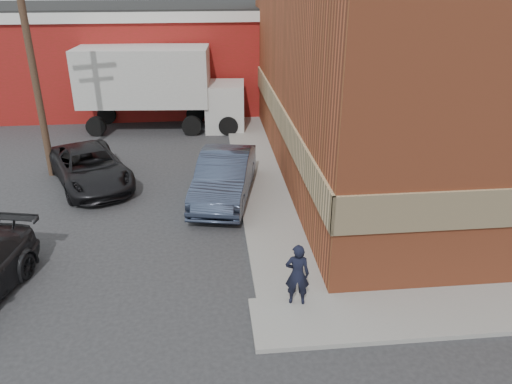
{
  "coord_description": "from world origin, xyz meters",
  "views": [
    {
      "loc": [
        -1.33,
        -9.98,
        7.54
      ],
      "look_at": [
        0.04,
        3.44,
        1.41
      ],
      "focal_mm": 35.0,
      "sensor_mm": 36.0,
      "label": 1
    }
  ],
  "objects_px": {
    "utility_pole": "(30,52)",
    "sedan": "(224,176)",
    "suv_a": "(90,167)",
    "box_truck": "(161,83)",
    "brick_building": "(459,47)",
    "man": "(297,274)",
    "warehouse": "(122,56)"
  },
  "relations": [
    {
      "from": "brick_building",
      "to": "suv_a",
      "type": "relative_size",
      "value": 3.63
    },
    {
      "from": "utility_pole",
      "to": "sedan",
      "type": "height_order",
      "value": "utility_pole"
    },
    {
      "from": "man",
      "to": "box_truck",
      "type": "xyz_separation_m",
      "value": [
        -4.13,
        14.93,
        1.41
      ]
    },
    {
      "from": "warehouse",
      "to": "man",
      "type": "relative_size",
      "value": 10.25
    },
    {
      "from": "brick_building",
      "to": "suv_a",
      "type": "distance_m",
      "value": 14.82
    },
    {
      "from": "brick_building",
      "to": "man",
      "type": "relative_size",
      "value": 11.48
    },
    {
      "from": "suv_a",
      "to": "box_truck",
      "type": "height_order",
      "value": "box_truck"
    },
    {
      "from": "utility_pole",
      "to": "suv_a",
      "type": "xyz_separation_m",
      "value": [
        1.77,
        -1.15,
        -4.05
      ]
    },
    {
      "from": "warehouse",
      "to": "utility_pole",
      "type": "height_order",
      "value": "utility_pole"
    },
    {
      "from": "warehouse",
      "to": "suv_a",
      "type": "bearing_deg",
      "value": -88.74
    },
    {
      "from": "utility_pole",
      "to": "sedan",
      "type": "relative_size",
      "value": 1.81
    },
    {
      "from": "brick_building",
      "to": "suv_a",
      "type": "height_order",
      "value": "brick_building"
    },
    {
      "from": "brick_building",
      "to": "suv_a",
      "type": "xyz_separation_m",
      "value": [
        -14.23,
        -1.14,
        -3.98
      ]
    },
    {
      "from": "man",
      "to": "box_truck",
      "type": "relative_size",
      "value": 0.19
    },
    {
      "from": "utility_pole",
      "to": "sedan",
      "type": "xyz_separation_m",
      "value": [
        6.7,
        -2.85,
        -3.93
      ]
    },
    {
      "from": "brick_building",
      "to": "warehouse",
      "type": "xyz_separation_m",
      "value": [
        -14.5,
        11.0,
        -1.87
      ]
    },
    {
      "from": "suv_a",
      "to": "box_truck",
      "type": "xyz_separation_m",
      "value": [
        2.24,
        6.83,
        1.62
      ]
    },
    {
      "from": "warehouse",
      "to": "box_truck",
      "type": "xyz_separation_m",
      "value": [
        2.51,
        -5.32,
        -0.49
      ]
    },
    {
      "from": "utility_pole",
      "to": "warehouse",
      "type": "bearing_deg",
      "value": 82.23
    },
    {
      "from": "utility_pole",
      "to": "man",
      "type": "distance_m",
      "value": 12.91
    },
    {
      "from": "suv_a",
      "to": "man",
      "type": "bearing_deg",
      "value": -75.93
    },
    {
      "from": "brick_building",
      "to": "utility_pole",
      "type": "relative_size",
      "value": 2.03
    },
    {
      "from": "sedan",
      "to": "brick_building",
      "type": "bearing_deg",
      "value": 28.48
    },
    {
      "from": "man",
      "to": "sedan",
      "type": "relative_size",
      "value": 0.32
    },
    {
      "from": "sedan",
      "to": "suv_a",
      "type": "relative_size",
      "value": 0.99
    },
    {
      "from": "box_truck",
      "to": "brick_building",
      "type": "bearing_deg",
      "value": -20.86
    },
    {
      "from": "man",
      "to": "suv_a",
      "type": "bearing_deg",
      "value": -42.38
    },
    {
      "from": "brick_building",
      "to": "man",
      "type": "distance_m",
      "value": 12.7
    },
    {
      "from": "warehouse",
      "to": "utility_pole",
      "type": "xyz_separation_m",
      "value": [
        -1.5,
        -11.0,
        1.93
      ]
    },
    {
      "from": "box_truck",
      "to": "suv_a",
      "type": "bearing_deg",
      "value": -103.68
    },
    {
      "from": "brick_building",
      "to": "sedan",
      "type": "distance_m",
      "value": 10.46
    },
    {
      "from": "brick_building",
      "to": "sedan",
      "type": "relative_size",
      "value": 3.67
    }
  ]
}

